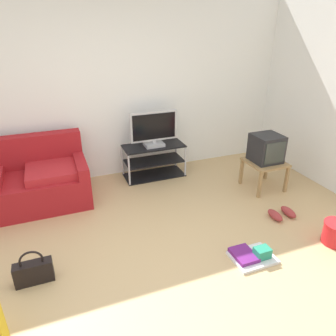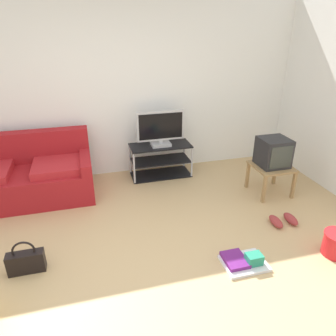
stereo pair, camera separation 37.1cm
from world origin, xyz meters
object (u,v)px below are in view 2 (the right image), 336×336
side_table (271,170)px  handbag (26,261)px  couch (25,176)px  floor_tray (244,261)px  flat_tv (161,129)px  crt_tv (273,152)px  tv_stand (161,160)px  sneakers_pair (283,220)px

side_table → handbag: bearing=-165.9°
couch → floor_tray: 3.08m
couch → flat_tv: 2.03m
side_table → handbag: (-3.16, -0.79, -0.24)m
flat_tv → side_table: size_ratio=1.41×
crt_tv → flat_tv: bearing=145.7°
crt_tv → tv_stand: bearing=145.1°
floor_tray → couch: bearing=138.1°
crt_tv → sneakers_pair: bearing=-108.0°
handbag → sneakers_pair: bearing=1.0°
crt_tv → handbag: bearing=-165.7°
handbag → sneakers_pair: handbag is taller
flat_tv → side_table: bearing=-34.7°
crt_tv → floor_tray: 1.76m
couch → flat_tv: flat_tv is taller
floor_tray → tv_stand: bearing=97.9°
couch → handbag: 1.59m
handbag → couch: bearing=96.3°
flat_tv → handbag: size_ratio=2.04×
tv_stand → sneakers_pair: size_ratio=2.82×
couch → side_table: size_ratio=3.48×
couch → floor_tray: size_ratio=4.08×
tv_stand → crt_tv: crt_tv is taller
handbag → sneakers_pair: 2.92m
sneakers_pair → tv_stand: bearing=123.2°
couch → crt_tv: bearing=-12.9°
handbag → floor_tray: handbag is taller
side_table → sneakers_pair: 0.84m
flat_tv → floor_tray: 2.36m
sneakers_pair → handbag: bearing=-179.0°
flat_tv → side_table: (1.36, -0.95, -0.42)m
tv_stand → side_table: tv_stand is taller
sneakers_pair → floor_tray: floor_tray is taller
side_table → sneakers_pair: bearing=-108.3°
handbag → flat_tv: bearing=44.1°
tv_stand → flat_tv: size_ratio=1.29×
crt_tv → floor_tray: bearing=-129.4°
tv_stand → handbag: bearing=-135.6°
crt_tv → handbag: size_ratio=1.09×
tv_stand → flat_tv: (0.00, -0.02, 0.52)m
tv_stand → floor_tray: (0.31, -2.24, -0.22)m
couch → tv_stand: (1.97, 0.19, -0.06)m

